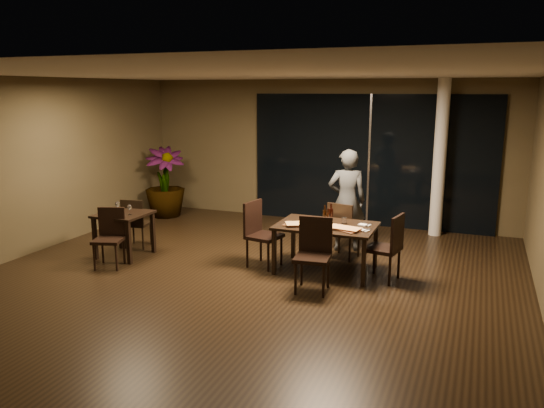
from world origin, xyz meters
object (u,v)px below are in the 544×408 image
Objects in this scene: diner at (347,200)px; potted_plant at (165,182)px; chair_main_right at (389,244)px; chair_side_near at (110,234)px; bottle_b at (328,217)px; chair_main_far at (343,228)px; main_table at (326,229)px; bottle_c at (331,213)px; chair_side_far at (135,221)px; chair_main_left at (259,230)px; side_table at (124,220)px; bottle_a at (325,214)px; chair_main_near at (314,250)px.

diner is 4.50m from potted_plant.
potted_plant is (-5.33, 2.33, 0.21)m from chair_main_right.
bottle_b is (3.31, 1.02, 0.35)m from chair_side_near.
chair_main_right is 4.07× the size of bottle_b.
chair_side_near is (-3.38, -1.69, -0.02)m from chair_main_far.
chair_side_near is at bearing 15.69° from diner.
chair_main_right is (0.97, -0.08, -0.11)m from main_table.
chair_side_near is 3.02× the size of bottle_c.
chair_main_left is at bearing 167.80° from chair_side_far.
chair_side_far is (-4.48, 0.04, -0.06)m from chair_main_right.
bottle_c is at bearing -25.67° from potted_plant.
bottle_c is (1.10, 0.26, 0.32)m from chair_main_left.
side_table is 0.79× the size of chair_main_right.
chair_main_right is 0.56× the size of diner.
side_table is 3.21× the size of bottle_b.
chair_side_near is 3.21× the size of bottle_a.
chair_main_left is 2.44m from chair_side_far.
diner is at bearing -71.92° from chair_main_far.
diner is at bearing 15.70° from chair_side_near.
bottle_b is 0.13m from bottle_c.
chair_main_right reaches higher than side_table.
diner is at bearing 89.92° from bottle_b.
diner reaches higher than side_table.
bottle_a is (-0.09, 0.85, 0.32)m from chair_main_near.
chair_main_left reaches higher than chair_main_right.
bottle_a reaches higher than main_table.
main_table is at bearing 8.37° from side_table.
chair_main_left reaches higher than chair_side_far.
diner is (1.09, 1.33, 0.31)m from chair_main_left.
chair_side_far is at bearing -79.77° from chair_main_right.
bottle_c is at bearing -66.71° from chair_main_left.
chair_main_near is at bearing 157.54° from chair_side_far.
chair_main_left is 2.04m from chair_main_right.
chair_main_left reaches higher than chair_side_near.
chair_main_far is at bearing -120.16° from chair_main_right.
bottle_c is at bearing 94.73° from chair_main_far.
side_table is 0.52m from chair_side_near.
diner is 5.79× the size of bottle_c.
chair_main_right is at bearing -7.52° from bottle_a.
bottle_c reaches higher than chair_side_near.
chair_side_far is at bearing -178.41° from bottle_a.
bottle_b is at bearing 85.95° from chair_main_near.
bottle_b is (4.37, -2.23, 0.10)m from potted_plant.
bottle_b is (0.02, 0.02, 0.20)m from main_table.
chair_main_far is 0.64m from diner.
side_table is 3.50m from bottle_c.
potted_plant is at bearing 152.67° from main_table.
bottle_a is 0.11m from bottle_c.
chair_side_near is (-3.34, -0.21, -0.05)m from chair_main_near.
chair_main_far is 0.74m from bottle_a.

